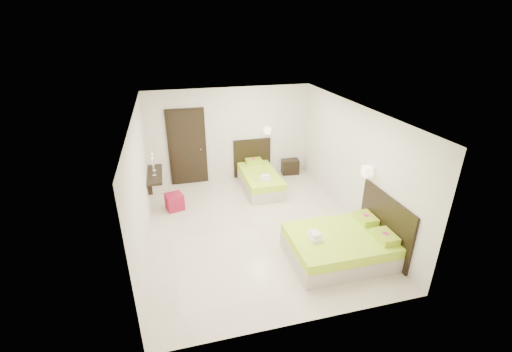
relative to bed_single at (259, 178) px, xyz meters
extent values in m
plane|color=beige|center=(-0.62, -1.92, -0.27)|extent=(5.50, 5.50, 0.00)
cube|color=#C0B4A3|center=(0.00, -0.08, -0.13)|extent=(0.90, 1.81, 0.29)
cube|color=#A4D822|center=(0.00, -0.08, 0.11)|extent=(0.90, 1.79, 0.18)
cube|color=black|center=(0.00, 0.80, 0.29)|extent=(1.09, 0.05, 1.13)
cube|color=#A6C724|center=(0.00, 0.60, 0.26)|extent=(0.45, 0.31, 0.13)
cylinder|color=#BF2C64|center=(0.00, 0.60, 0.33)|extent=(0.11, 0.11, 0.00)
cube|color=white|center=(0.00, -0.57, 0.23)|extent=(0.27, 0.20, 0.07)
cube|color=white|center=(0.00, -0.57, 0.31)|extent=(0.20, 0.15, 0.07)
cube|color=#FDECCF|center=(0.40, 0.65, 1.13)|extent=(0.16, 0.16, 0.18)
cylinder|color=#2D2116|center=(0.40, 0.73, 1.13)|extent=(0.03, 0.16, 0.03)
cube|color=#C0B4A3|center=(0.68, -3.36, -0.12)|extent=(1.91, 1.43, 0.31)
cube|color=#A4D822|center=(0.68, -3.36, 0.13)|extent=(1.89, 1.42, 0.19)
cube|color=black|center=(1.60, -3.36, 0.32)|extent=(0.05, 1.62, 1.19)
cube|color=#A6C724|center=(1.39, -3.69, 0.29)|extent=(0.32, 0.48, 0.13)
cylinder|color=#BF2C64|center=(1.39, -3.69, 0.36)|extent=(0.11, 0.11, 0.00)
cube|color=#A6C724|center=(1.39, -3.02, 0.29)|extent=(0.32, 0.48, 0.13)
cylinder|color=#BF2C64|center=(1.39, -3.02, 0.36)|extent=(0.11, 0.11, 0.00)
cube|color=white|center=(0.15, -3.36, 0.26)|extent=(0.21, 0.29, 0.08)
cube|color=white|center=(0.15, -3.36, 0.34)|extent=(0.16, 0.21, 0.08)
cube|color=#FDECCF|center=(1.45, -2.76, 1.21)|extent=(0.17, 0.17, 0.19)
cylinder|color=#2D2116|center=(1.53, -2.76, 1.21)|extent=(0.16, 0.03, 0.03)
cube|color=black|center=(1.14, 0.74, -0.05)|extent=(0.54, 0.49, 0.44)
cube|color=maroon|center=(-2.30, -0.64, -0.08)|extent=(0.48, 0.48, 0.39)
cube|color=black|center=(-1.82, 0.79, 0.78)|extent=(1.02, 0.06, 2.14)
cube|color=black|center=(-1.82, 0.75, 0.78)|extent=(0.88, 0.04, 2.06)
cylinder|color=silver|center=(-1.47, 0.72, 0.73)|extent=(0.03, 0.10, 0.03)
cube|color=black|center=(-2.69, -0.32, 0.55)|extent=(0.35, 1.20, 0.06)
cube|color=black|center=(-2.81, -0.77, 0.40)|extent=(0.10, 0.04, 0.30)
cube|color=black|center=(-2.81, 0.13, 0.40)|extent=(0.10, 0.04, 0.30)
cylinder|color=silver|center=(-2.69, -0.47, 0.59)|extent=(0.10, 0.10, 0.02)
cylinder|color=silver|center=(-2.69, -0.47, 0.71)|extent=(0.02, 0.02, 0.22)
cone|color=silver|center=(-2.69, -0.47, 0.84)|extent=(0.07, 0.07, 0.04)
cylinder|color=white|center=(-2.69, -0.47, 0.93)|extent=(0.02, 0.02, 0.15)
sphere|color=#FFB23F|center=(-2.69, -0.47, 1.02)|extent=(0.02, 0.02, 0.02)
cylinder|color=silver|center=(-2.69, -0.17, 0.59)|extent=(0.10, 0.10, 0.02)
cylinder|color=silver|center=(-2.69, -0.17, 0.71)|extent=(0.02, 0.02, 0.22)
cone|color=silver|center=(-2.69, -0.17, 0.84)|extent=(0.07, 0.07, 0.04)
cylinder|color=white|center=(-2.69, -0.17, 0.93)|extent=(0.02, 0.02, 0.15)
sphere|color=#FFB23F|center=(-2.69, -0.17, 1.02)|extent=(0.02, 0.02, 0.02)
camera|label=1|loc=(-2.23, -8.18, 3.88)|focal=24.00mm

